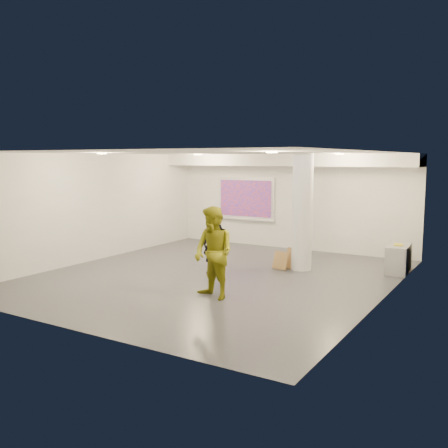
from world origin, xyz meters
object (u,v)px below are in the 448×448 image
Objects in this scene: column at (302,212)px; man at (214,253)px; woman at (214,243)px; projection_screen at (246,199)px; credenza at (399,258)px.

column is 3.53m from man.
projection_screen is at bearing 95.54° from woman.
projection_screen is 4.48m from woman.
projection_screen is 6.66m from man.
man is (2.59, -6.10, -0.57)m from projection_screen.
woman reaches higher than credenza.
man is at bearing -70.82° from woman.
column reaches higher than projection_screen.
projection_screen is 1.74× the size of credenza.
woman is at bearing -71.61° from projection_screen.
projection_screen is 5.69m from credenza.
column is at bearing -159.82° from credenza.
projection_screen reaches higher than credenza.
credenza is (5.32, -1.64, -1.17)m from projection_screen.
projection_screen reaches higher than woman.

